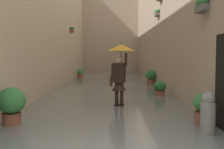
# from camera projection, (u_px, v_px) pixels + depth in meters

# --- Properties ---
(ground_plane) EXTENTS (60.00, 60.00, 0.00)m
(ground_plane) POSITION_uv_depth(u_px,v_px,m) (109.00, 87.00, 15.34)
(ground_plane) COLOR slate
(flood_water) EXTENTS (6.09, 28.36, 0.07)m
(flood_water) POSITION_uv_depth(u_px,v_px,m) (109.00, 86.00, 15.33)
(flood_water) COLOR slate
(flood_water) RESTS_ON ground_plane
(building_facade_right) EXTENTS (2.04, 26.36, 8.68)m
(building_facade_right) POSITION_uv_depth(u_px,v_px,m) (44.00, 7.00, 15.04)
(building_facade_right) COLOR beige
(building_facade_right) RESTS_ON ground_plane
(building_facade_far) EXTENTS (8.89, 1.80, 10.12)m
(building_facade_far) POSITION_uv_depth(u_px,v_px,m) (111.00, 21.00, 27.04)
(building_facade_far) COLOR tan
(building_facade_far) RESTS_ON ground_plane
(person_wading) EXTENTS (0.94, 0.94, 2.16)m
(person_wading) POSITION_uv_depth(u_px,v_px,m) (120.00, 63.00, 9.06)
(person_wading) COLOR black
(person_wading) RESTS_ON ground_plane
(potted_plant_near_left) EXTENTS (0.50, 0.50, 0.81)m
(potted_plant_near_left) POSITION_uv_depth(u_px,v_px,m) (204.00, 109.00, 6.68)
(potted_plant_near_left) COLOR brown
(potted_plant_near_left) RESTS_ON ground_plane
(potted_plant_mid_left) EXTENTS (0.61, 0.61, 0.89)m
(potted_plant_mid_left) POSITION_uv_depth(u_px,v_px,m) (151.00, 77.00, 15.79)
(potted_plant_mid_left) COLOR brown
(potted_plant_mid_left) RESTS_ON ground_plane
(potted_plant_far_left) EXTENTS (0.53, 0.53, 0.68)m
(potted_plant_far_left) POSITION_uv_depth(u_px,v_px,m) (160.00, 88.00, 11.40)
(potted_plant_far_left) COLOR #9E563D
(potted_plant_far_left) RESTS_ON ground_plane
(potted_plant_mid_right) EXTENTS (0.50, 0.50, 0.75)m
(potted_plant_mid_right) POSITION_uv_depth(u_px,v_px,m) (80.00, 73.00, 20.76)
(potted_plant_mid_right) COLOR brown
(potted_plant_mid_right) RESTS_ON ground_plane
(potted_plant_near_right) EXTENTS (0.68, 0.68, 0.97)m
(potted_plant_near_right) POSITION_uv_depth(u_px,v_px,m) (11.00, 104.00, 6.59)
(potted_plant_near_right) COLOR brown
(potted_plant_near_right) RESTS_ON ground_plane
(mooring_bollard) EXTENTS (0.32, 0.32, 0.96)m
(mooring_bollard) POSITION_uv_depth(u_px,v_px,m) (208.00, 115.00, 5.81)
(mooring_bollard) COLOR gray
(mooring_bollard) RESTS_ON ground_plane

